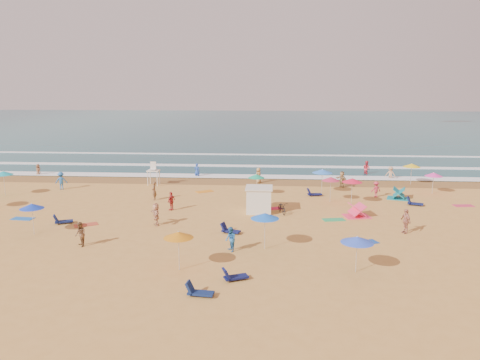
{
  "coord_description": "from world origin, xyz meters",
  "views": [
    {
      "loc": [
        5.3,
        -37.37,
        10.36
      ],
      "look_at": [
        2.3,
        6.0,
        1.5
      ],
      "focal_mm": 35.0,
      "sensor_mm": 36.0,
      "label": 1
    }
  ],
  "objects": [
    {
      "name": "wet_sand",
      "position": [
        0.0,
        12.5,
        0.01
      ],
      "size": [
        220.0,
        220.0,
        0.0
      ],
      "primitive_type": "plane",
      "color": "olive",
      "rests_on": "ground"
    },
    {
      "name": "ground",
      "position": [
        0.0,
        0.0,
        0.0
      ],
      "size": [
        220.0,
        220.0,
        0.0
      ],
      "primitive_type": "plane",
      "color": "gold",
      "rests_on": "ground"
    },
    {
      "name": "popup_tents",
      "position": [
        14.62,
        2.54,
        0.6
      ],
      "size": [
        7.26,
        8.39,
        1.2
      ],
      "color": "#FF3868",
      "rests_on": "ground"
    },
    {
      "name": "ocean",
      "position": [
        0.0,
        84.0,
        0.0
      ],
      "size": [
        220.0,
        140.0,
        0.18
      ],
      "primitive_type": "cube",
      "color": "#0C4756",
      "rests_on": "ground"
    },
    {
      "name": "towels",
      "position": [
        0.1,
        -2.97,
        0.01
      ],
      "size": [
        51.11,
        20.21,
        0.03
      ],
      "color": "red",
      "rests_on": "ground"
    },
    {
      "name": "surf_foam",
      "position": [
        0.0,
        21.32,
        0.1
      ],
      "size": [
        200.0,
        18.7,
        0.05
      ],
      "color": "white",
      "rests_on": "ground"
    },
    {
      "name": "cabana",
      "position": [
        4.28,
        0.19,
        1.0
      ],
      "size": [
        2.0,
        2.0,
        2.0
      ],
      "primitive_type": "cube",
      "color": "silver",
      "rests_on": "ground"
    },
    {
      "name": "loungers",
      "position": [
        8.79,
        -4.84,
        0.17
      ],
      "size": [
        37.73,
        22.84,
        0.34
      ],
      "color": "#0F1B4D",
      "rests_on": "ground"
    },
    {
      "name": "lifeguard_stand",
      "position": [
        -7.1,
        10.07,
        1.05
      ],
      "size": [
        1.2,
        1.2,
        2.1
      ],
      "primitive_type": null,
      "color": "white",
      "rests_on": "ground"
    },
    {
      "name": "beachgoers",
      "position": [
        0.67,
        5.14,
        0.78
      ],
      "size": [
        46.86,
        28.0,
        2.03
      ],
      "color": "#A47D4C",
      "rests_on": "ground"
    },
    {
      "name": "beach_umbrellas",
      "position": [
        2.92,
        -1.24,
        2.08
      ],
      "size": [
        44.78,
        30.98,
        0.7
      ],
      "color": "yellow",
      "rests_on": "ground"
    },
    {
      "name": "cabana_roof",
      "position": [
        4.28,
        0.19,
        2.06
      ],
      "size": [
        2.2,
        2.2,
        0.12
      ],
      "primitive_type": "cube",
      "color": "silver",
      "rests_on": "cabana"
    },
    {
      "name": "bicycle",
      "position": [
        6.18,
        -0.11,
        0.48
      ],
      "size": [
        1.1,
        1.92,
        0.96
      ],
      "primitive_type": "imported",
      "rotation": [
        0.0,
        0.0,
        0.27
      ],
      "color": "black",
      "rests_on": "ground"
    }
  ]
}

